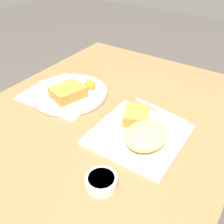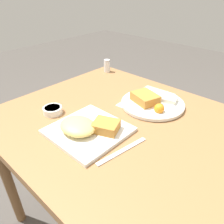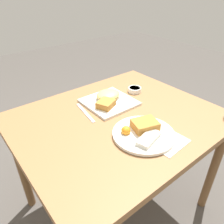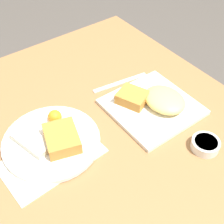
{
  "view_description": "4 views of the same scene",
  "coord_description": "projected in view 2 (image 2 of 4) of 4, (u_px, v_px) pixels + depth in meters",
  "views": [
    {
      "loc": [
        -0.62,
        -0.42,
        1.27
      ],
      "look_at": [
        -0.03,
        -0.03,
        0.76
      ],
      "focal_mm": 42.0,
      "sensor_mm": 36.0,
      "label": 1
    },
    {
      "loc": [
        0.47,
        -0.58,
        1.23
      ],
      "look_at": [
        -0.03,
        -0.03,
        0.78
      ],
      "focal_mm": 35.0,
      "sensor_mm": 36.0,
      "label": 2
    },
    {
      "loc": [
        0.63,
        0.73,
        1.36
      ],
      "look_at": [
        0.04,
        -0.01,
        0.77
      ],
      "focal_mm": 35.0,
      "sensor_mm": 36.0,
      "label": 3
    },
    {
      "loc": [
        -0.57,
        0.4,
        1.45
      ],
      "look_at": [
        -0.03,
        0.0,
        0.78
      ],
      "focal_mm": 50.0,
      "sensor_mm": 36.0,
      "label": 4
    }
  ],
  "objects": [
    {
      "name": "butter_knife",
      "position": [
        122.0,
        151.0,
        0.75
      ],
      "size": [
        0.05,
        0.21,
        0.0
      ],
      "rotation": [
        0.0,
        0.0,
        1.42
      ],
      "color": "silver",
      "rests_on": "dining_table"
    },
    {
      "name": "salt_shaker",
      "position": [
        107.0,
        67.0,
        1.37
      ],
      "size": [
        0.04,
        0.04,
        0.08
      ],
      "color": "white",
      "rests_on": "dining_table"
    },
    {
      "name": "ground_plane",
      "position": [
        120.0,
        224.0,
        1.28
      ],
      "size": [
        8.0,
        8.0,
        0.0
      ],
      "primitive_type": "plane",
      "color": "#4C4742"
    },
    {
      "name": "plate_square_near",
      "position": [
        87.0,
        128.0,
        0.83
      ],
      "size": [
        0.27,
        0.27,
        0.06
      ],
      "color": "white",
      "rests_on": "dining_table"
    },
    {
      "name": "sauce_ramekin",
      "position": [
        53.0,
        110.0,
        0.95
      ],
      "size": [
        0.08,
        0.08,
        0.03
      ],
      "color": "white",
      "rests_on": "dining_table"
    },
    {
      "name": "plate_oval_far",
      "position": [
        152.0,
        102.0,
        1.01
      ],
      "size": [
        0.29,
        0.29,
        0.05
      ],
      "color": "white",
      "rests_on": "menu_card"
    },
    {
      "name": "dining_table",
      "position": [
        123.0,
        137.0,
        0.95
      ],
      "size": [
        1.05,
        0.87,
        0.73
      ],
      "color": "olive",
      "rests_on": "ground_plane"
    },
    {
      "name": "menu_card",
      "position": [
        147.0,
        100.0,
        1.06
      ],
      "size": [
        0.18,
        0.29,
        0.0
      ],
      "rotation": [
        0.0,
        0.0,
        0.06
      ],
      "color": "beige",
      "rests_on": "dining_table"
    }
  ]
}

